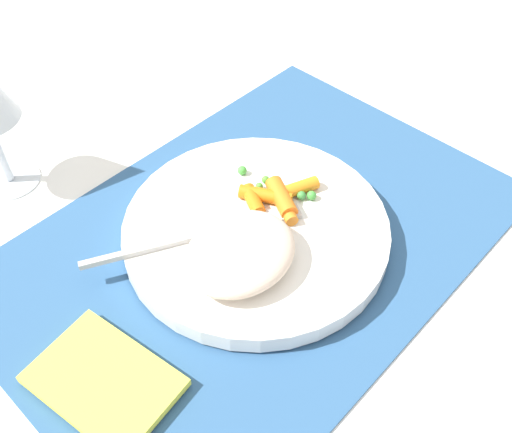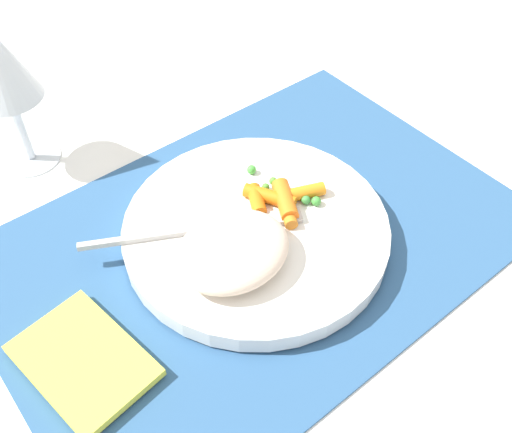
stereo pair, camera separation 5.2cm
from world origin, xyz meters
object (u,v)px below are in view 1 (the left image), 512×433
(fork, at_px, (216,232))
(napkin, at_px, (104,381))
(carrot_portion, at_px, (276,196))
(plate, at_px, (256,230))
(rice_mound, at_px, (240,253))

(fork, xyz_separation_m, napkin, (-0.16, -0.04, -0.02))
(carrot_portion, bearing_deg, plate, -170.34)
(carrot_portion, distance_m, fork, 0.07)
(rice_mound, relative_size, carrot_portion, 1.34)
(plate, bearing_deg, napkin, -174.60)
(plate, relative_size, napkin, 2.24)
(napkin, bearing_deg, plate, 5.40)
(plate, relative_size, carrot_portion, 3.22)
(rice_mound, height_order, carrot_portion, rice_mound)
(plate, distance_m, fork, 0.04)
(carrot_portion, height_order, fork, carrot_portion)
(rice_mound, relative_size, fork, 0.55)
(rice_mound, height_order, napkin, rice_mound)
(plate, distance_m, napkin, 0.20)
(fork, bearing_deg, carrot_portion, -10.22)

